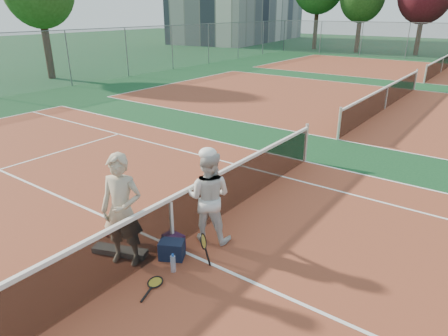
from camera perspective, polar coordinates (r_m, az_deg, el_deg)
The scene contains 17 objects.
ground at distance 7.49m, azimuth -7.29°, elevation -11.16°, with size 130.00×130.00×0.00m, color #103D1E.
court_main at distance 7.48m, azimuth -7.29°, elevation -11.14°, with size 23.77×10.97×0.01m, color brown.
court_far_a at distance 18.96m, azimuth 21.97°, elevation 7.86°, with size 23.77×10.97×0.01m, color brown.
court_far_b at distance 32.05m, azimuth 28.54°, elevation 11.94°, with size 23.77×10.97×0.01m, color brown.
net_main at distance 7.22m, azimuth -7.49°, elevation -7.76°, with size 0.10×10.98×1.02m, color black, non-canonical shape.
net_far_a at distance 18.85m, azimuth 22.19°, elevation 9.35°, with size 0.10×10.98×1.02m, color black, non-canonical shape.
net_far_b at distance 31.99m, azimuth 28.71°, elevation 12.83°, with size 0.10×10.98×1.02m, color black, non-canonical shape.
fence_left at distance 23.45m, azimuth -25.67°, elevation 13.45°, with size 54.50×0.06×3.00m, color slate, non-canonical shape.
player_a at distance 6.78m, azimuth -14.35°, elevation -5.89°, with size 0.71×0.47×1.95m, color #B7AA8D.
player_b at distance 7.26m, azimuth -2.24°, elevation -4.14°, with size 0.85×0.66×1.75m, color silver.
racket_red at distance 7.84m, azimuth -15.18°, elevation -7.83°, with size 0.29×0.27×0.55m, color maroon, non-canonical shape.
racket_black_held at distance 6.83m, azimuth -2.93°, elevation -11.59°, with size 0.17×0.27×0.59m, color black, non-canonical shape.
racket_spare at distance 6.66m, azimuth -9.80°, elevation -15.80°, with size 0.60×0.27×0.05m, color black, non-canonical shape.
sports_bag_navy at distance 7.12m, azimuth -7.47°, elevation -11.49°, with size 0.42×0.29×0.33m, color black.
sports_bag_purple at distance 7.36m, azimuth -7.18°, elevation -10.44°, with size 0.36×0.25×0.29m, color #29102C.
net_cover_canvas at distance 7.46m, azimuth -14.65°, elevation -11.42°, with size 0.99×0.23×0.10m, color #67625D.
water_bottle at distance 6.79m, azimuth -7.28°, elevation -13.43°, with size 0.09×0.09×0.30m, color #C9E0FF.
Camera 1 is at (4.43, -4.48, 4.04)m, focal length 32.00 mm.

